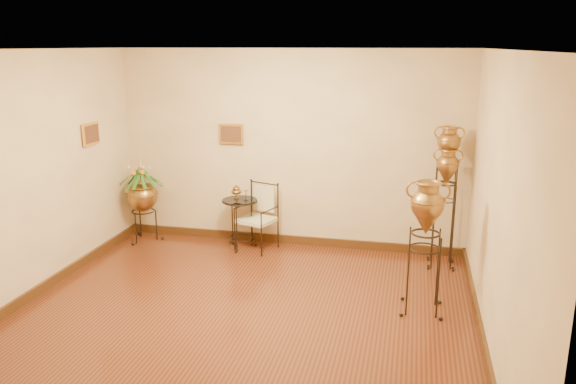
% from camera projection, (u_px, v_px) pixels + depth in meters
% --- Properties ---
extents(ground, '(5.00, 5.00, 0.00)m').
position_uv_depth(ground, '(238.00, 321.00, 5.96)').
color(ground, '#572A14').
rests_on(ground, ground).
extents(room_shell, '(5.02, 5.02, 2.81)m').
position_uv_depth(room_shell, '(234.00, 161.00, 5.52)').
color(room_shell, beige).
rests_on(room_shell, ground).
extents(amphora_tall, '(0.37, 0.37, 1.87)m').
position_uv_depth(amphora_tall, '(445.00, 195.00, 7.28)').
color(amphora_tall, black).
rests_on(amphora_tall, ground).
extents(amphora_mid, '(0.47, 0.47, 1.59)m').
position_uv_depth(amphora_mid, '(444.00, 208.00, 7.24)').
color(amphora_mid, black).
rests_on(amphora_mid, ground).
extents(amphora_short, '(0.53, 0.53, 1.49)m').
position_uv_depth(amphora_short, '(425.00, 247.00, 6.02)').
color(amphora_short, black).
rests_on(amphora_short, ground).
extents(planter_urn, '(0.71, 0.71, 1.30)m').
position_uv_depth(planter_urn, '(142.00, 193.00, 8.26)').
color(planter_urn, black).
rests_on(planter_urn, ground).
extents(armchair, '(0.66, 0.64, 0.94)m').
position_uv_depth(armchair, '(256.00, 217.00, 7.95)').
color(armchair, black).
rests_on(armchair, ground).
extents(side_table, '(0.59, 0.59, 0.91)m').
position_uv_depth(side_table, '(240.00, 223.00, 8.03)').
color(side_table, black).
rests_on(side_table, ground).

